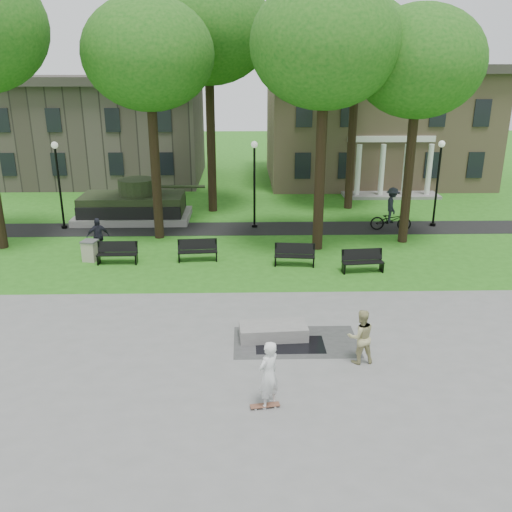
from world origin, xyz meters
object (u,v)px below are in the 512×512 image
at_px(concrete_block, 273,331).
at_px(friend_watching, 361,336).
at_px(skateboarder, 268,375).
at_px(park_bench_0, 117,252).
at_px(trash_bin, 90,250).
at_px(cyclist, 391,213).

distance_m(concrete_block, friend_watching, 3.05).
bearing_deg(skateboarder, concrete_block, -140.00).
xyz_separation_m(skateboarder, park_bench_0, (-6.32, 11.15, -0.43)).
bearing_deg(concrete_block, park_bench_0, 132.18).
relative_size(concrete_block, trash_bin, 2.29).
xyz_separation_m(skateboarder, cyclist, (7.39, 16.07, 0.01)).
relative_size(concrete_block, skateboarder, 1.18).
bearing_deg(trash_bin, concrete_block, -44.10).
xyz_separation_m(cyclist, park_bench_0, (-13.71, -4.93, -0.44)).
bearing_deg(trash_bin, skateboarder, -56.46).
xyz_separation_m(friend_watching, park_bench_0, (-9.17, 8.97, -0.35)).
distance_m(skateboarder, cyclist, 17.69).
xyz_separation_m(concrete_block, skateboarder, (-0.34, -3.80, 0.71)).
relative_size(friend_watching, park_bench_0, 0.94).
height_order(concrete_block, cyclist, cyclist).
bearing_deg(park_bench_0, concrete_block, -47.77).
bearing_deg(trash_bin, friend_watching, -41.73).
distance_m(concrete_block, skateboarder, 3.88).
xyz_separation_m(concrete_block, trash_bin, (-7.99, 7.74, 0.24)).
relative_size(concrete_block, park_bench_0, 1.22).
relative_size(skateboarder, friend_watching, 1.10).
xyz_separation_m(concrete_block, friend_watching, (2.51, -1.62, 0.63)).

